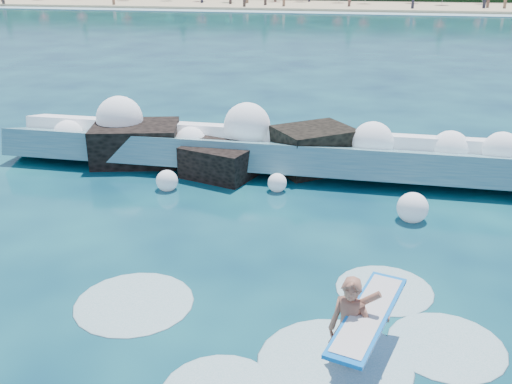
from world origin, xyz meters
TOP-DOWN VIEW (x-y plane):
  - ground at (0.00, 0.00)m, footprint 200.00×200.00m
  - beach at (0.00, 78.00)m, footprint 140.00×20.00m
  - wet_band at (0.00, 67.00)m, footprint 140.00×5.00m
  - breaking_wave at (1.01, 7.07)m, footprint 17.12×2.71m
  - rock_cluster at (-0.82, 6.75)m, footprint 8.67×3.63m
  - surfer_with_board at (3.90, -2.06)m, footprint 1.30×3.03m
  - wave_spray at (0.67, 6.95)m, footprint 14.41×4.64m
  - surf_foam at (3.22, -1.64)m, footprint 9.00×5.40m

SIDE VIEW (x-z plane):
  - ground at x=0.00m, z-range 0.00..0.00m
  - surf_foam at x=3.22m, z-range -0.06..0.06m
  - wet_band at x=0.00m, z-range 0.00..0.08m
  - beach at x=0.00m, z-range 0.00..0.40m
  - rock_cluster at x=-0.82m, z-range -0.29..1.28m
  - breaking_wave at x=1.01m, z-range -0.22..1.25m
  - surfer_with_board at x=3.90m, z-range -0.25..1.64m
  - wave_spray at x=0.67m, z-range -0.04..2.07m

